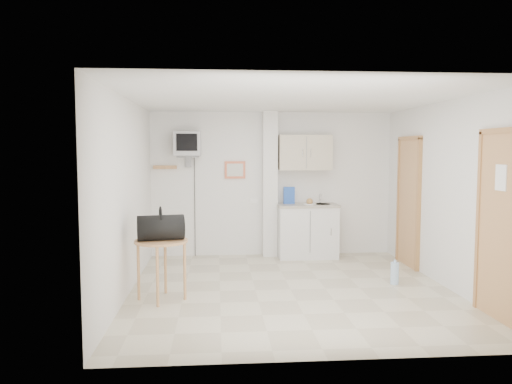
{
  "coord_description": "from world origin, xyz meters",
  "views": [
    {
      "loc": [
        -0.97,
        -6.42,
        1.84
      ],
      "look_at": [
        -0.41,
        0.6,
        1.25
      ],
      "focal_mm": 35.0,
      "sensor_mm": 36.0,
      "label": 1
    }
  ],
  "objects": [
    {
      "name": "room_envelope",
      "position": [
        0.24,
        0.09,
        1.54
      ],
      "size": [
        4.24,
        4.54,
        2.55
      ],
      "color": "white",
      "rests_on": "ground"
    },
    {
      "name": "crt_television",
      "position": [
        -1.45,
        2.02,
        1.94
      ],
      "size": [
        0.44,
        0.45,
        2.15
      ],
      "color": "slate",
      "rests_on": "ground"
    },
    {
      "name": "water_bottle",
      "position": [
        1.47,
        0.15,
        0.15
      ],
      "size": [
        0.11,
        0.11,
        0.34
      ],
      "color": "#A8C9E9",
      "rests_on": "ground"
    },
    {
      "name": "round_table",
      "position": [
        -1.65,
        -0.32,
        0.65
      ],
      "size": [
        0.65,
        0.65,
        0.75
      ],
      "rotation": [
        0.0,
        0.0,
        -0.06
      ],
      "color": "#A77B46",
      "rests_on": "ground"
    },
    {
      "name": "ground",
      "position": [
        0.0,
        0.0,
        0.0
      ],
      "size": [
        4.5,
        4.5,
        0.0
      ],
      "primitive_type": "plane",
      "color": "beige",
      "rests_on": "ground"
    },
    {
      "name": "kitchenette",
      "position": [
        0.57,
        2.0,
        0.8
      ],
      "size": [
        1.03,
        0.58,
        2.1
      ],
      "color": "silver",
      "rests_on": "ground"
    },
    {
      "name": "duffel_bag",
      "position": [
        -1.65,
        -0.33,
        0.9
      ],
      "size": [
        0.61,
        0.41,
        0.41
      ],
      "rotation": [
        0.0,
        0.0,
        0.2
      ],
      "color": "black",
      "rests_on": "round_table"
    }
  ]
}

